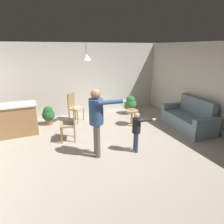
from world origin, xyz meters
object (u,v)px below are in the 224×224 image
Objects in this scene: side_table_by_couch at (132,116)px; person_adult at (97,116)px; dining_chair_near_wall at (70,122)px; spare_remote_on_table at (133,109)px; couch_floral at (189,119)px; dining_chair_by_counter at (74,106)px; person_child at (137,128)px; kitchen_counter at (15,120)px; potted_plant_by_wall at (48,115)px; potted_plant_corner at (130,104)px.

side_table_by_couch is 0.31× the size of person_adult.
spare_remote_on_table is at bearing -69.14° from dining_chair_near_wall.
person_adult is 2.33m from spare_remote_on_table.
dining_chair_by_counter is (-3.25, 2.15, 0.21)m from couch_floral.
person_child is at bearing 110.60° from couch_floral.
dining_chair_by_counter is at bearing -156.55° from person_child.
couch_floral is 2.42m from person_child.
person_adult is 1.66× the size of dining_chair_near_wall.
dining_chair_near_wall reaches higher than kitchen_counter.
dining_chair_by_counter is 0.92m from potted_plant_by_wall.
side_table_by_couch is at bearing -24.06° from potted_plant_by_wall.
side_table_by_couch is at bearing 105.07° from dining_chair_by_counter.
dining_chair_near_wall reaches higher than potted_plant_by_wall.
person_adult is (-1.72, -1.42, 0.70)m from side_table_by_couch.
side_table_by_couch is (3.57, -0.69, -0.15)m from kitchen_counter.
potted_plant_corner is at bearing 65.27° from spare_remote_on_table.
potted_plant_by_wall reaches higher than side_table_by_couch.
side_table_by_couch is 4.00× the size of spare_remote_on_table.
couch_floral is at bearing -27.48° from potted_plant_by_wall.
person_child is 1.83m from spare_remote_on_table.
person_child is 8.00× the size of spare_remote_on_table.
couch_floral is 1.87× the size of dining_chair_by_counter.
dining_chair_near_wall reaches higher than side_table_by_couch.
dining_chair_by_counter is 2.22m from potted_plant_corner.
person_adult is 1.66× the size of dining_chair_by_counter.
dining_chair_by_counter is (-0.93, 2.77, -0.10)m from person_child.
dining_chair_near_wall is at bearing -152.80° from potted_plant_corner.
potted_plant_by_wall is at bearing 156.63° from spare_remote_on_table.
dining_chair_by_counter is (-1.69, 1.16, 0.22)m from side_table_by_couch.
person_child is at bearing -39.40° from kitchen_counter.
person_adult reaches higher than spare_remote_on_table.
spare_remote_on_table is (-1.51, 1.02, 0.21)m from couch_floral.
couch_floral is 5.40m from kitchen_counter.
potted_plant_corner is at bearing -50.72° from dining_chair_near_wall.
dining_chair_near_wall is (-0.42, 1.10, -0.49)m from person_adult.
dining_chair_near_wall is (-3.70, 0.68, 0.21)m from couch_floral.
person_adult reaches higher than person_child.
person_adult reaches higher than dining_chair_by_counter.
kitchen_counter is 1.21× the size of person_child.
spare_remote_on_table is (2.63, -1.14, 0.18)m from potted_plant_by_wall.
side_table_by_couch is 2.34m from person_adult.
kitchen_counter is at bearing -124.51° from person_child.
person_child is 1.41× the size of potted_plant_corner.
potted_plant_by_wall is (-0.90, 0.00, -0.19)m from dining_chair_by_counter.
person_child is at bearing 83.99° from person_adult.
potted_plant_by_wall reaches higher than spare_remote_on_table.
spare_remote_on_table is at bearing 106.17° from dining_chair_by_counter.
potted_plant_by_wall is 2.87m from spare_remote_on_table.
spare_remote_on_table is (1.74, -1.14, -0.01)m from dining_chair_by_counter.
person_child is (-2.31, -0.62, 0.31)m from couch_floral.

